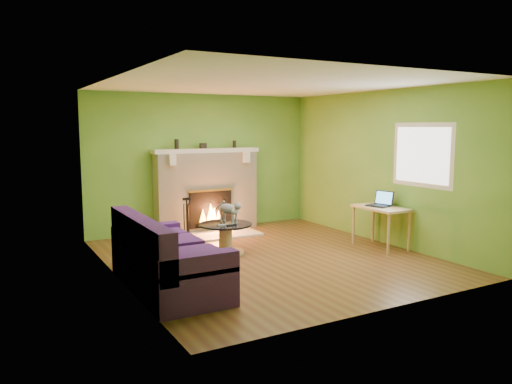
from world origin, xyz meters
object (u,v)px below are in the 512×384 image
Objects in this scene: coffee_table at (225,236)px; cat at (228,211)px; desk at (381,212)px; sofa at (164,260)px.

cat is at bearing 32.01° from coffee_table.
cat is at bearing 157.38° from desk.
sofa reaches higher than desk.
coffee_table is 1.46× the size of cat.
cat reaches higher than coffee_table.
coffee_table is (1.41, 1.21, -0.08)m from sofa.
sofa is 2.21× the size of desk.
coffee_table is at bearing -161.82° from cat.
desk is (3.81, 0.30, 0.25)m from sofa.
coffee_table is at bearing 159.10° from desk.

